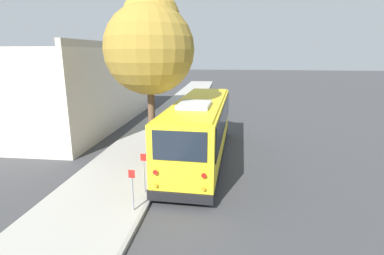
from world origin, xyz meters
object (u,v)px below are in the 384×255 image
object	(u,v)px
sign_post_near	(132,190)
shuttle_bus	(200,127)
parked_sedan_navy	(211,98)
parked_sedan_white	(209,108)
street_tree	(150,43)
sign_post_far	(144,173)

from	to	relation	value
sign_post_near	shuttle_bus	bearing A→B (deg)	-17.06
shuttle_bus	sign_post_near	size ratio (longest dim) A/B	7.10
parked_sedan_navy	sign_post_near	xyz separation A→B (m)	(-23.28, 1.37, 0.32)
parked_sedan_white	parked_sedan_navy	size ratio (longest dim) A/B	1.00
parked_sedan_white	street_tree	distance (m)	13.83
shuttle_bus	parked_sedan_white	world-z (taller)	shuttle_bus
shuttle_bus	parked_sedan_white	bearing A→B (deg)	4.00
parked_sedan_white	street_tree	xyz separation A→B (m)	(-12.67, 1.87, 5.23)
parked_sedan_navy	sign_post_far	size ratio (longest dim) A/B	2.69
parked_sedan_navy	sign_post_far	bearing A→B (deg)	176.26
street_tree	sign_post_near	world-z (taller)	street_tree
parked_sedan_white	sign_post_far	bearing A→B (deg)	173.28
parked_sedan_white	parked_sedan_navy	world-z (taller)	parked_sedan_white
parked_sedan_white	street_tree	size ratio (longest dim) A/B	0.52
parked_sedan_white	street_tree	bearing A→B (deg)	170.28
parked_sedan_white	sign_post_near	size ratio (longest dim) A/B	2.82
parked_sedan_white	sign_post_far	distance (m)	15.77
street_tree	sign_post_near	distance (m)	6.66
shuttle_bus	parked_sedan_navy	size ratio (longest dim) A/B	2.52
shuttle_bus	parked_sedan_white	xyz separation A→B (m)	(11.38, 0.29, -1.14)
street_tree	sign_post_near	size ratio (longest dim) A/B	5.38
parked_sedan_white	parked_sedan_navy	bearing A→B (deg)	-0.32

